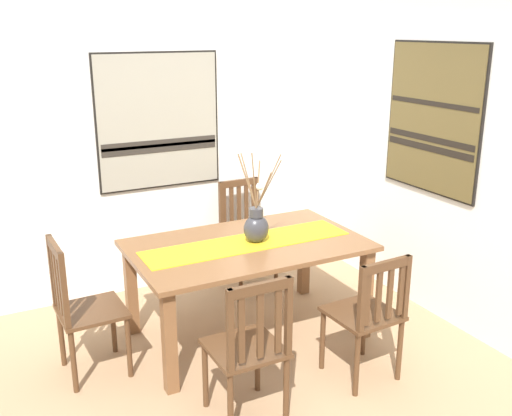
% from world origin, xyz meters
% --- Properties ---
extents(ground_plane, '(6.40, 6.40, 0.03)m').
position_xyz_m(ground_plane, '(0.00, 0.00, -0.01)').
color(ground_plane, '#A37F5B').
extents(wall_back, '(6.40, 0.12, 2.70)m').
position_xyz_m(wall_back, '(0.00, 1.86, 1.35)').
color(wall_back, silver).
rests_on(wall_back, ground_plane).
extents(wall_side, '(0.12, 6.40, 2.70)m').
position_xyz_m(wall_side, '(1.86, 0.00, 1.35)').
color(wall_side, silver).
rests_on(wall_side, ground_plane).
extents(dining_table, '(1.69, 1.02, 0.74)m').
position_xyz_m(dining_table, '(0.30, 0.62, 0.64)').
color(dining_table, brown).
rests_on(dining_table, ground_plane).
extents(table_runner, '(1.55, 0.36, 0.01)m').
position_xyz_m(table_runner, '(0.30, 0.62, 0.74)').
color(table_runner, gold).
rests_on(table_runner, dining_table).
extents(centerpiece_vase, '(0.24, 0.27, 0.68)m').
position_xyz_m(centerpiece_vase, '(0.37, 0.61, 0.87)').
color(centerpiece_vase, '#333338').
rests_on(centerpiece_vase, dining_table).
extents(chair_0, '(0.42, 0.42, 0.94)m').
position_xyz_m(chair_0, '(-0.15, -0.30, 0.48)').
color(chair_0, '#4C301C').
rests_on(chair_0, ground_plane).
extents(chair_1, '(0.43, 0.43, 0.96)m').
position_xyz_m(chair_1, '(-0.90, 0.64, 0.50)').
color(chair_1, '#4C301C').
rests_on(chair_1, ground_plane).
extents(chair_2, '(0.43, 0.43, 0.93)m').
position_xyz_m(chair_2, '(0.74, 1.53, 0.49)').
color(chair_2, '#4C301C').
rests_on(chair_2, ground_plane).
extents(chair_3, '(0.44, 0.44, 0.89)m').
position_xyz_m(chair_3, '(0.73, -0.26, 0.47)').
color(chair_3, '#4C301C').
rests_on(chair_3, ground_plane).
extents(painting_on_back_wall, '(1.07, 0.05, 1.14)m').
position_xyz_m(painting_on_back_wall, '(0.05, 1.79, 1.48)').
color(painting_on_back_wall, black).
extents(painting_on_side_wall, '(0.05, 0.97, 1.15)m').
position_xyz_m(painting_on_side_wall, '(1.79, 0.41, 1.57)').
color(painting_on_side_wall, black).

